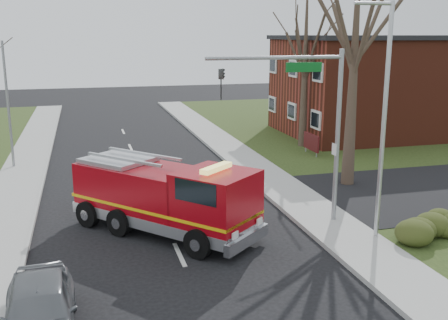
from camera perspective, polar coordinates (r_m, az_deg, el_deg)
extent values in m
plane|color=black|center=(18.19, -4.86, -10.24)|extent=(120.00, 120.00, 0.00)
cube|color=#A0A09A|center=(20.10, 12.97, -7.96)|extent=(2.40, 80.00, 0.15)
cube|color=maroon|center=(40.95, 17.37, 7.57)|extent=(15.00, 10.00, 7.00)
cube|color=black|center=(40.77, 17.73, 12.60)|extent=(15.40, 10.40, 0.30)
cube|color=silver|center=(37.65, 7.41, 5.30)|extent=(0.12, 1.40, 1.20)
cube|color=#481013|center=(32.49, 9.49, 1.95)|extent=(0.12, 2.00, 1.00)
cylinder|color=gray|center=(31.88, 10.05, 0.88)|extent=(0.08, 0.08, 0.90)
cylinder|color=gray|center=(33.29, 8.89, 1.46)|extent=(0.08, 0.08, 0.90)
ellipsoid|color=#2D3B15|center=(20.58, 21.31, -6.55)|extent=(2.80, 2.00, 0.90)
cone|color=#3B2D23|center=(25.63, 13.96, 10.19)|extent=(0.64, 0.64, 12.00)
cone|color=#3B2D23|center=(34.40, 8.80, 9.93)|extent=(0.56, 0.56, 10.50)
cylinder|color=gray|center=(20.59, 12.25, 2.25)|extent=(0.18, 0.18, 6.80)
cylinder|color=gray|center=(19.16, 5.66, 11.02)|extent=(5.20, 0.14, 0.14)
cube|color=#0C591E|center=(19.60, 8.69, 9.96)|extent=(1.40, 0.06, 0.35)
imported|color=black|center=(18.57, -0.24, 9.92)|extent=(0.22, 0.18, 1.10)
cylinder|color=#B7BABF|center=(19.08, 16.98, 3.53)|extent=(0.16, 0.16, 8.40)
cylinder|color=#B7BABF|center=(18.49, 15.97, 16.08)|extent=(1.40, 0.12, 0.12)
cylinder|color=gray|center=(30.90, -22.43, 5.41)|extent=(0.14, 0.14, 7.00)
cube|color=maroon|center=(20.49, -9.06, -3.29)|extent=(5.03, 5.26, 1.96)
cube|color=maroon|center=(18.31, -0.84, -4.70)|extent=(3.43, 3.43, 2.24)
cube|color=#B7BABF|center=(20.02, -6.60, -6.01)|extent=(6.64, 7.11, 0.42)
cube|color=#E5B20C|center=(19.85, -6.64, -4.61)|extent=(6.65, 7.12, 0.11)
cube|color=black|center=(17.56, 1.92, -3.11)|extent=(1.67, 1.47, 0.80)
cube|color=#E5D866|center=(17.95, -0.85, -0.87)|extent=(1.34, 1.23, 0.17)
cylinder|color=black|center=(17.71, -2.84, -9.09)|extent=(0.92, 0.99, 1.03)
cylinder|color=black|center=(19.57, 1.43, -6.82)|extent=(0.92, 0.99, 1.03)
cylinder|color=black|center=(21.13, -14.60, -5.71)|extent=(0.92, 0.99, 1.03)
cylinder|color=black|center=(22.72, -10.03, -4.11)|extent=(0.92, 0.99, 1.03)
imported|color=slate|center=(14.03, -19.44, -15.24)|extent=(1.96, 4.47, 1.50)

